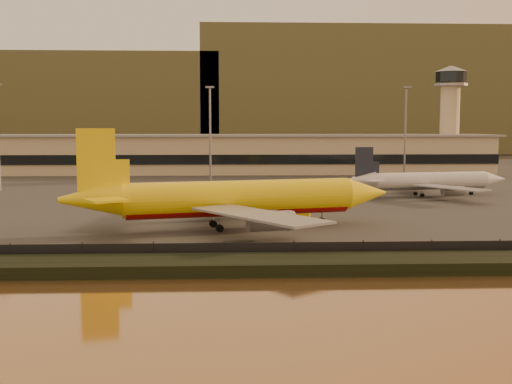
{
  "coord_description": "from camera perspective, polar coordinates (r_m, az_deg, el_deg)",
  "views": [
    {
      "loc": [
        -5.56,
        -85.06,
        15.7
      ],
      "look_at": [
        -1.25,
        12.0,
        5.61
      ],
      "focal_mm": 45.0,
      "sensor_mm": 36.0,
      "label": 1
    }
  ],
  "objects": [
    {
      "name": "ground",
      "position": [
        86.67,
        1.18,
        -4.51
      ],
      "size": [
        900.0,
        900.0,
        0.0
      ],
      "primitive_type": "plane",
      "color": "black",
      "rests_on": "ground"
    },
    {
      "name": "perimeter_fence",
      "position": [
        73.69,
        1.84,
        -5.34
      ],
      "size": [
        300.0,
        0.05,
        2.2
      ],
      "primitive_type": "cube",
      "color": "black",
      "rests_on": "tarmac"
    },
    {
      "name": "embankment",
      "position": [
        69.91,
        2.09,
        -6.46
      ],
      "size": [
        320.0,
        7.0,
        1.4
      ],
      "primitive_type": "cube",
      "color": "black",
      "rests_on": "ground"
    },
    {
      "name": "white_narrowbody_jet",
      "position": [
        146.27,
        15.01,
        0.93
      ],
      "size": [
        37.89,
        36.56,
        10.91
      ],
      "rotation": [
        0.0,
        0.0,
        0.17
      ],
      "color": "silver",
      "rests_on": "tarmac"
    },
    {
      "name": "dhl_cargo_jet",
      "position": [
        96.19,
        -2.0,
        -0.63
      ],
      "size": [
        50.17,
        48.22,
        15.11
      ],
      "rotation": [
        0.0,
        0.0,
        0.24
      ],
      "color": "yellow",
      "rests_on": "tarmac"
    },
    {
      "name": "terminal_building",
      "position": [
        211.01,
        -4.98,
        3.34
      ],
      "size": [
        202.0,
        25.0,
        12.6
      ],
      "color": "tan",
      "rests_on": "tarmac"
    },
    {
      "name": "gse_vehicle_yellow",
      "position": [
        108.79,
        3.82,
        -1.82
      ],
      "size": [
        4.04,
        2.45,
        1.69
      ],
      "primitive_type": "cube",
      "rotation": [
        0.0,
        0.0,
        -0.21
      ],
      "color": "yellow",
      "rests_on": "tarmac"
    },
    {
      "name": "tarmac",
      "position": [
        180.82,
        -0.77,
        0.98
      ],
      "size": [
        320.0,
        220.0,
        0.2
      ],
      "primitive_type": "cube",
      "color": "#2D2D2D",
      "rests_on": "ground"
    },
    {
      "name": "apron_light_masts",
      "position": [
        161.37,
        4.8,
        5.91
      ],
      "size": [
        152.2,
        12.2,
        25.4
      ],
      "color": "slate",
      "rests_on": "tarmac"
    },
    {
      "name": "distant_hills",
      "position": [
        425.62,
        -4.63,
        8.02
      ],
      "size": [
        470.0,
        160.0,
        70.0
      ],
      "color": "brown",
      "rests_on": "ground"
    },
    {
      "name": "control_tower",
      "position": [
        228.97,
        16.86,
        7.17
      ],
      "size": [
        11.2,
        11.2,
        35.5
      ],
      "color": "tan",
      "rests_on": "tarmac"
    },
    {
      "name": "gse_vehicle_white",
      "position": [
        118.58,
        -5.56,
        -1.22
      ],
      "size": [
        3.92,
        2.89,
        1.61
      ],
      "primitive_type": "cube",
      "rotation": [
        0.0,
        0.0,
        -0.41
      ],
      "color": "silver",
      "rests_on": "tarmac"
    }
  ]
}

